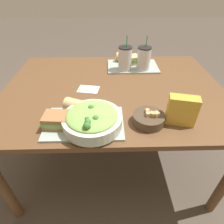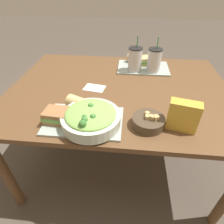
{
  "view_description": "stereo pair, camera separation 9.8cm",
  "coord_description": "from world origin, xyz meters",
  "px_view_note": "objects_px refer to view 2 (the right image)",
  "views": [
    {
      "loc": [
        -0.04,
        -1.11,
        1.37
      ],
      "look_at": [
        -0.02,
        -0.34,
        0.77
      ],
      "focal_mm": 30.0,
      "sensor_mm": 36.0,
      "label": 1
    },
    {
      "loc": [
        0.06,
        -1.11,
        1.37
      ],
      "look_at": [
        -0.02,
        -0.34,
        0.77
      ],
      "focal_mm": 30.0,
      "sensor_mm": 36.0,
      "label": 2
    }
  ],
  "objects_px": {
    "drink_cup_dark": "(135,60)",
    "napkin_folded": "(94,88)",
    "sandwich_far": "(142,61)",
    "baguette_far": "(136,58)",
    "drink_cup_red": "(154,61)",
    "salad_bowl": "(91,117)",
    "baguette_near": "(80,104)",
    "chip_bag": "(183,116)",
    "sandwich_near": "(59,116)",
    "soup_bowl": "(148,121)"
  },
  "relations": [
    {
      "from": "drink_cup_dark",
      "to": "sandwich_near",
      "type": "bearing_deg",
      "value": -120.48
    },
    {
      "from": "sandwich_far",
      "to": "sandwich_near",
      "type": "bearing_deg",
      "value": -135.6
    },
    {
      "from": "baguette_near",
      "to": "chip_bag",
      "type": "distance_m",
      "value": 0.53
    },
    {
      "from": "sandwich_near",
      "to": "napkin_folded",
      "type": "bearing_deg",
      "value": 76.35
    },
    {
      "from": "sandwich_near",
      "to": "drink_cup_red",
      "type": "distance_m",
      "value": 0.83
    },
    {
      "from": "baguette_near",
      "to": "drink_cup_red",
      "type": "xyz_separation_m",
      "value": [
        0.44,
        0.54,
        0.04
      ]
    },
    {
      "from": "sandwich_near",
      "to": "baguette_far",
      "type": "bearing_deg",
      "value": 68.33
    },
    {
      "from": "salad_bowl",
      "to": "drink_cup_dark",
      "type": "relative_size",
      "value": 1.14
    },
    {
      "from": "chip_bag",
      "to": "baguette_near",
      "type": "bearing_deg",
      "value": -175.77
    },
    {
      "from": "drink_cup_red",
      "to": "drink_cup_dark",
      "type": "bearing_deg",
      "value": 180.0
    },
    {
      "from": "sandwich_near",
      "to": "baguette_near",
      "type": "height_order",
      "value": "baguette_near"
    },
    {
      "from": "baguette_near",
      "to": "chip_bag",
      "type": "bearing_deg",
      "value": -74.83
    },
    {
      "from": "soup_bowl",
      "to": "drink_cup_red",
      "type": "bearing_deg",
      "value": 83.74
    },
    {
      "from": "baguette_far",
      "to": "drink_cup_red",
      "type": "xyz_separation_m",
      "value": [
        0.13,
        -0.15,
        0.04
      ]
    },
    {
      "from": "drink_cup_dark",
      "to": "sandwich_far",
      "type": "bearing_deg",
      "value": 62.16
    },
    {
      "from": "chip_bag",
      "to": "napkin_folded",
      "type": "relative_size",
      "value": 1.03
    },
    {
      "from": "sandwich_far",
      "to": "chip_bag",
      "type": "xyz_separation_m",
      "value": [
        0.18,
        -0.74,
        0.03
      ]
    },
    {
      "from": "sandwich_near",
      "to": "drink_cup_dark",
      "type": "relative_size",
      "value": 0.59
    },
    {
      "from": "soup_bowl",
      "to": "baguette_near",
      "type": "distance_m",
      "value": 0.38
    },
    {
      "from": "sandwich_far",
      "to": "drink_cup_dark",
      "type": "height_order",
      "value": "drink_cup_dark"
    },
    {
      "from": "drink_cup_dark",
      "to": "salad_bowl",
      "type": "bearing_deg",
      "value": -107.94
    },
    {
      "from": "sandwich_near",
      "to": "baguette_near",
      "type": "relative_size",
      "value": 0.91
    },
    {
      "from": "baguette_far",
      "to": "drink_cup_red",
      "type": "distance_m",
      "value": 0.21
    },
    {
      "from": "drink_cup_dark",
      "to": "napkin_folded",
      "type": "distance_m",
      "value": 0.4
    },
    {
      "from": "salad_bowl",
      "to": "sandwich_far",
      "type": "xyz_separation_m",
      "value": [
        0.27,
        0.76,
        -0.01
      ]
    },
    {
      "from": "chip_bag",
      "to": "drink_cup_dark",
      "type": "bearing_deg",
      "value": 124.06
    },
    {
      "from": "baguette_far",
      "to": "drink_cup_red",
      "type": "height_order",
      "value": "drink_cup_red"
    },
    {
      "from": "baguette_near",
      "to": "drink_cup_dark",
      "type": "distance_m",
      "value": 0.62
    },
    {
      "from": "baguette_far",
      "to": "drink_cup_dark",
      "type": "xyz_separation_m",
      "value": [
        -0.01,
        -0.15,
        0.05
      ]
    },
    {
      "from": "sandwich_far",
      "to": "baguette_far",
      "type": "relative_size",
      "value": 1.13
    },
    {
      "from": "soup_bowl",
      "to": "sandwich_near",
      "type": "height_order",
      "value": "sandwich_near"
    },
    {
      "from": "soup_bowl",
      "to": "sandwich_far",
      "type": "bearing_deg",
      "value": 91.3
    },
    {
      "from": "salad_bowl",
      "to": "drink_cup_red",
      "type": "height_order",
      "value": "drink_cup_red"
    },
    {
      "from": "chip_bag",
      "to": "napkin_folded",
      "type": "height_order",
      "value": "chip_bag"
    },
    {
      "from": "baguette_near",
      "to": "drink_cup_dark",
      "type": "relative_size",
      "value": 0.65
    },
    {
      "from": "chip_bag",
      "to": "drink_cup_red",
      "type": "bearing_deg",
      "value": 111.95
    },
    {
      "from": "soup_bowl",
      "to": "baguette_near",
      "type": "relative_size",
      "value": 0.97
    },
    {
      "from": "sandwich_near",
      "to": "chip_bag",
      "type": "bearing_deg",
      "value": 5.84
    },
    {
      "from": "soup_bowl",
      "to": "baguette_far",
      "type": "distance_m",
      "value": 0.78
    },
    {
      "from": "sandwich_near",
      "to": "drink_cup_dark",
      "type": "xyz_separation_m",
      "value": [
        0.38,
        0.65,
        0.05
      ]
    },
    {
      "from": "drink_cup_dark",
      "to": "drink_cup_red",
      "type": "height_order",
      "value": "drink_cup_dark"
    },
    {
      "from": "salad_bowl",
      "to": "baguette_near",
      "type": "height_order",
      "value": "salad_bowl"
    },
    {
      "from": "sandwich_far",
      "to": "drink_cup_red",
      "type": "height_order",
      "value": "drink_cup_red"
    },
    {
      "from": "napkin_folded",
      "to": "drink_cup_dark",
      "type": "bearing_deg",
      "value": 47.04
    },
    {
      "from": "sandwich_far",
      "to": "baguette_far",
      "type": "xyz_separation_m",
      "value": [
        -0.05,
        0.04,
        0.0
      ]
    },
    {
      "from": "sandwich_far",
      "to": "drink_cup_red",
      "type": "bearing_deg",
      "value": -67.07
    },
    {
      "from": "drink_cup_red",
      "to": "napkin_folded",
      "type": "height_order",
      "value": "drink_cup_red"
    },
    {
      "from": "salad_bowl",
      "to": "sandwich_far",
      "type": "bearing_deg",
      "value": 70.58
    },
    {
      "from": "drink_cup_dark",
      "to": "drink_cup_red",
      "type": "xyz_separation_m",
      "value": [
        0.14,
        0.0,
        -0.0
      ]
    },
    {
      "from": "salad_bowl",
      "to": "sandwich_near",
      "type": "bearing_deg",
      "value": 177.07
    }
  ]
}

